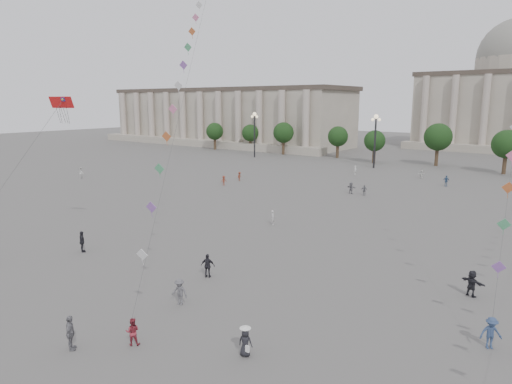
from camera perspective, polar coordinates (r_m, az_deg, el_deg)
The scene contains 24 objects.
ground at distance 29.53m, azimuth -13.19°, elevation -15.38°, with size 360.00×360.00×0.00m, color #585653.
hall_west at distance 146.20m, azimuth -3.96°, elevation 9.38°, with size 84.00×26.22×17.20m.
tree_row at distance 97.12m, azimuth 24.72°, elevation 5.67°, with size 137.12×5.12×8.00m.
lamp_post_far_west at distance 108.80m, azimuth -0.19°, elevation 8.21°, with size 2.00×0.90×10.65m.
lamp_post_mid_west at distance 93.81m, azimuth 14.71°, elevation 7.37°, with size 2.00×0.90×10.65m.
person_crowd_0 at distance 77.50m, azimuth 22.68°, elevation 1.29°, with size 1.02×0.42×1.74m, color #395880.
person_crowd_1 at distance 84.67m, azimuth -20.97°, elevation 2.23°, with size 0.90×0.70×1.86m, color silver.
person_crowd_2 at distance 72.55m, azimuth -4.06°, elevation 1.44°, with size 1.00×0.58×1.55m, color brown.
person_crowd_3 at distance 34.93m, azimuth 25.37°, elevation -10.28°, with size 1.70×0.54×1.84m, color #222227.
person_crowd_4 at distance 83.71m, azimuth 19.99°, elevation 2.08°, with size 1.38×0.44×1.49m, color white.
person_crowd_6 at distance 30.88m, azimuth -9.53°, elevation -12.19°, with size 1.15×0.66×1.78m, color #57575B.
person_crowd_10 at distance 85.33m, azimuth 12.32°, elevation 2.69°, with size 0.58×0.38×1.58m, color white.
person_crowd_12 at distance 67.23m, azimuth 11.79°, elevation 0.51°, with size 1.58×0.50×1.70m, color slate.
person_crowd_13 at distance 49.28m, azimuth 2.12°, elevation -3.21°, with size 0.58×0.38×1.59m, color beige.
person_crowd_16 at distance 66.36m, azimuth 13.37°, elevation 0.22°, with size 0.89×0.37×1.52m, color slate.
person_crowd_17 at distance 76.73m, azimuth -2.07°, elevation 1.98°, with size 0.97×0.56×1.50m, color brown.
tourist_1 at distance 43.23m, azimuth -20.91°, elevation -5.83°, with size 1.12×0.47×1.91m, color black.
tourist_3 at distance 27.29m, azimuth -22.19°, elevation -16.01°, with size 1.14×0.47×1.94m, color slate.
tourist_4 at distance 35.03m, azimuth -6.05°, elevation -9.16°, with size 1.07×0.45×1.83m, color black.
kite_flyer_0 at distance 26.83m, azimuth -15.18°, elevation -16.49°, with size 0.75×0.59×1.55m, color maroon.
kite_flyer_1 at distance 28.54m, azimuth 27.30°, elevation -15.39°, with size 1.15×0.66×1.79m, color navy.
hat_person at distance 24.98m, azimuth -1.34°, elevation -18.16°, with size 0.85×0.68×1.69m.
dragon_kite at distance 45.16m, azimuth -23.18°, elevation 9.25°, with size 5.80×8.32×21.19m.
kite_train_west at distance 54.62m, azimuth -6.76°, elevation 22.63°, with size 33.15×45.74×70.96m.
Camera 1 is at (20.62, -16.59, 13.08)m, focal length 32.00 mm.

